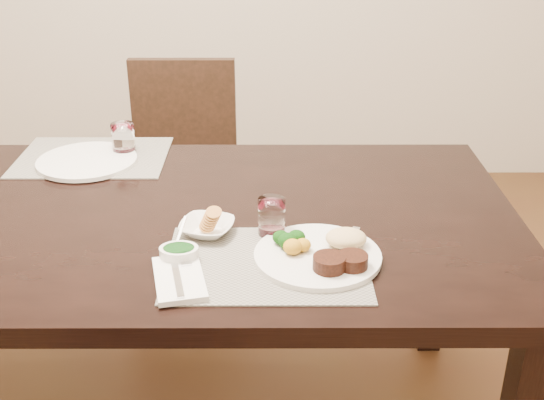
{
  "coord_description": "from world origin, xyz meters",
  "views": [
    {
      "loc": [
        0.35,
        -1.59,
        1.56
      ],
      "look_at": [
        0.35,
        -0.07,
        0.82
      ],
      "focal_mm": 45.0,
      "sensor_mm": 36.0,
      "label": 1
    }
  ],
  "objects_px": {
    "cracker_bowl": "(207,227)",
    "wine_glass_near": "(272,218)",
    "steak_knife": "(354,258)",
    "dinner_plate": "(324,253)",
    "far_plate": "(87,161)",
    "chair_far": "(183,163)"
  },
  "relations": [
    {
      "from": "dinner_plate",
      "to": "cracker_bowl",
      "type": "relative_size",
      "value": 1.88
    },
    {
      "from": "steak_knife",
      "to": "cracker_bowl",
      "type": "height_order",
      "value": "cracker_bowl"
    },
    {
      "from": "dinner_plate",
      "to": "cracker_bowl",
      "type": "bearing_deg",
      "value": 154.81
    },
    {
      "from": "dinner_plate",
      "to": "steak_knife",
      "type": "height_order",
      "value": "dinner_plate"
    },
    {
      "from": "dinner_plate",
      "to": "wine_glass_near",
      "type": "xyz_separation_m",
      "value": [
        -0.12,
        0.12,
        0.02
      ]
    },
    {
      "from": "steak_knife",
      "to": "far_plate",
      "type": "distance_m",
      "value": 0.95
    },
    {
      "from": "dinner_plate",
      "to": "cracker_bowl",
      "type": "height_order",
      "value": "cracker_bowl"
    },
    {
      "from": "wine_glass_near",
      "to": "far_plate",
      "type": "distance_m",
      "value": 0.72
    },
    {
      "from": "chair_far",
      "to": "dinner_plate",
      "type": "height_order",
      "value": "chair_far"
    },
    {
      "from": "dinner_plate",
      "to": "steak_knife",
      "type": "distance_m",
      "value": 0.07
    },
    {
      "from": "wine_glass_near",
      "to": "far_plate",
      "type": "height_order",
      "value": "wine_glass_near"
    },
    {
      "from": "cracker_bowl",
      "to": "dinner_plate",
      "type": "bearing_deg",
      "value": -23.92
    },
    {
      "from": "chair_far",
      "to": "cracker_bowl",
      "type": "distance_m",
      "value": 1.1
    },
    {
      "from": "wine_glass_near",
      "to": "chair_far",
      "type": "bearing_deg",
      "value": 108.57
    },
    {
      "from": "cracker_bowl",
      "to": "chair_far",
      "type": "bearing_deg",
      "value": 100.47
    },
    {
      "from": "chair_far",
      "to": "dinner_plate",
      "type": "bearing_deg",
      "value": -68.08
    },
    {
      "from": "steak_knife",
      "to": "cracker_bowl",
      "type": "xyz_separation_m",
      "value": [
        -0.35,
        0.13,
        0.01
      ]
    },
    {
      "from": "far_plate",
      "to": "cracker_bowl",
      "type": "bearing_deg",
      "value": -48.1
    },
    {
      "from": "steak_knife",
      "to": "far_plate",
      "type": "xyz_separation_m",
      "value": [
        -0.75,
        0.58,
        0.0
      ]
    },
    {
      "from": "steak_knife",
      "to": "cracker_bowl",
      "type": "distance_m",
      "value": 0.37
    },
    {
      "from": "wine_glass_near",
      "to": "dinner_plate",
      "type": "bearing_deg",
      "value": -45.91
    },
    {
      "from": "cracker_bowl",
      "to": "wine_glass_near",
      "type": "relative_size",
      "value": 1.69
    }
  ]
}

